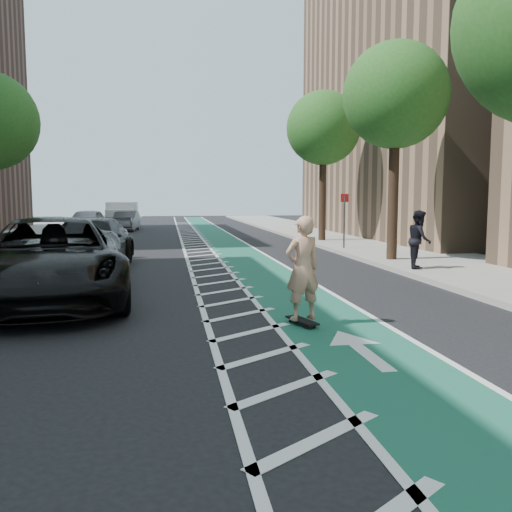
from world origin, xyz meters
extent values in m
plane|color=black|center=(0.00, 0.00, 0.00)|extent=(120.00, 120.00, 0.00)
cube|color=#1B614D|center=(3.00, 10.00, 0.01)|extent=(2.00, 90.00, 0.01)
cube|color=silver|center=(1.50, 10.00, 0.01)|extent=(1.40, 90.00, 0.01)
cube|color=gray|center=(9.50, 10.00, 0.07)|extent=(5.00, 90.00, 0.15)
cube|color=gray|center=(7.05, 10.00, 0.08)|extent=(0.12, 90.00, 0.16)
cube|color=#84664C|center=(17.50, 20.00, 9.50)|extent=(14.00, 22.00, 19.00)
cylinder|color=#382619|center=(7.90, 8.00, 2.20)|extent=(0.36, 0.36, 4.40)
sphere|color=#22531B|center=(7.90, 8.00, 5.80)|extent=(4.20, 4.20, 4.20)
cylinder|color=#382619|center=(7.90, 16.00, 2.20)|extent=(0.36, 0.36, 4.40)
sphere|color=#22531B|center=(7.90, 16.00, 5.80)|extent=(4.20, 4.20, 4.20)
cylinder|color=#4C4C4C|center=(7.60, 12.00, 1.20)|extent=(0.08, 0.08, 2.40)
cube|color=red|center=(7.60, 12.00, 2.30)|extent=(0.35, 0.02, 0.35)
cube|color=black|center=(2.49, -1.03, 0.10)|extent=(0.46, 0.86, 0.03)
cylinder|color=black|center=(2.33, -0.79, 0.03)|extent=(0.05, 0.07, 0.06)
cylinder|color=black|center=(2.50, -0.74, 0.03)|extent=(0.05, 0.07, 0.06)
cylinder|color=black|center=(2.49, -1.32, 0.03)|extent=(0.05, 0.07, 0.06)
cylinder|color=black|center=(2.66, -1.27, 0.03)|extent=(0.05, 0.07, 0.06)
imported|color=tan|center=(2.49, -1.03, 1.05)|extent=(0.78, 0.63, 1.87)
imported|color=black|center=(-2.40, 2.03, 0.93)|extent=(3.89, 7.05, 1.87)
imported|color=black|center=(-2.40, 7.50, 0.82)|extent=(2.76, 5.84, 1.65)
imported|color=#A09FA4|center=(-4.83, 24.12, 0.82)|extent=(2.37, 4.96, 1.63)
imported|color=#515055|center=(-2.80, 28.50, 0.69)|extent=(1.78, 4.29, 1.38)
imported|color=black|center=(7.70, 5.11, 1.04)|extent=(0.95, 1.05, 1.78)
cube|color=white|center=(-3.29, 31.71, 0.99)|extent=(2.23, 3.20, 1.97)
cube|color=white|center=(-3.25, 29.35, 0.74)|extent=(2.00, 1.61, 1.48)
cylinder|color=black|center=(-4.13, 28.94, 0.35)|extent=(0.26, 0.70, 0.69)
cylinder|color=black|center=(-2.35, 28.97, 0.35)|extent=(0.26, 0.70, 0.69)
cylinder|color=black|center=(-4.19, 32.49, 0.35)|extent=(0.26, 0.70, 0.69)
cylinder|color=black|center=(-2.42, 32.52, 0.35)|extent=(0.26, 0.70, 0.69)
cylinder|color=orange|center=(-3.61, 3.94, 0.51)|extent=(0.59, 0.59, 1.02)
cylinder|color=silver|center=(-3.61, 3.94, 0.34)|extent=(0.60, 0.60, 0.14)
cylinder|color=silver|center=(-3.61, 3.94, 0.66)|extent=(0.60, 0.60, 0.14)
cylinder|color=black|center=(-3.61, 3.94, 0.02)|extent=(0.75, 0.75, 0.05)
cylinder|color=#FF5A0D|center=(-1.80, 10.89, 0.46)|extent=(0.53, 0.53, 0.91)
cylinder|color=silver|center=(-1.80, 10.89, 0.30)|extent=(0.54, 0.54, 0.12)
cylinder|color=silver|center=(-1.80, 10.89, 0.59)|extent=(0.54, 0.54, 0.12)
cylinder|color=black|center=(-1.80, 10.89, 0.02)|extent=(0.67, 0.67, 0.04)
cylinder|color=#E04A0B|center=(-4.00, 15.78, 0.46)|extent=(0.53, 0.53, 0.92)
cylinder|color=silver|center=(-4.00, 15.78, 0.31)|extent=(0.54, 0.54, 0.12)
cylinder|color=silver|center=(-4.00, 15.78, 0.59)|extent=(0.54, 0.54, 0.12)
cylinder|color=black|center=(-4.00, 15.78, 0.02)|extent=(0.67, 0.67, 0.04)
camera|label=1|loc=(0.14, -10.38, 2.30)|focal=38.00mm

